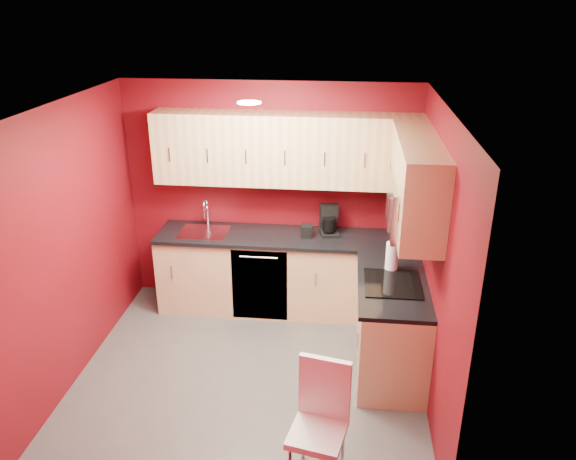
% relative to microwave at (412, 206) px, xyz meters
% --- Properties ---
extents(floor, '(3.20, 3.20, 0.00)m').
position_rel_microwave_xyz_m(floor, '(-1.39, -0.20, -1.66)').
color(floor, '#494744').
rests_on(floor, ground).
extents(ceiling, '(3.20, 3.20, 0.00)m').
position_rel_microwave_xyz_m(ceiling, '(-1.39, -0.20, 0.84)').
color(ceiling, white).
rests_on(ceiling, wall_back).
extents(wall_back, '(3.20, 0.00, 3.20)m').
position_rel_microwave_xyz_m(wall_back, '(-1.39, 1.30, -0.41)').
color(wall_back, '#620913').
rests_on(wall_back, floor).
extents(wall_front, '(3.20, 0.00, 3.20)m').
position_rel_microwave_xyz_m(wall_front, '(-1.39, -1.70, -0.41)').
color(wall_front, '#620913').
rests_on(wall_front, floor).
extents(wall_left, '(0.00, 3.00, 3.00)m').
position_rel_microwave_xyz_m(wall_left, '(-2.99, -0.20, -0.41)').
color(wall_left, '#620913').
rests_on(wall_left, floor).
extents(wall_right, '(0.00, 3.00, 3.00)m').
position_rel_microwave_xyz_m(wall_right, '(0.21, -0.20, -0.41)').
color(wall_right, '#620913').
rests_on(wall_right, floor).
extents(base_cabinets_back, '(2.80, 0.60, 0.87)m').
position_rel_microwave_xyz_m(base_cabinets_back, '(-1.19, 1.00, -1.22)').
color(base_cabinets_back, tan).
rests_on(base_cabinets_back, floor).
extents(base_cabinets_right, '(0.60, 1.30, 0.87)m').
position_rel_microwave_xyz_m(base_cabinets_right, '(-0.09, 0.05, -1.22)').
color(base_cabinets_right, tan).
rests_on(base_cabinets_right, floor).
extents(countertop_back, '(2.80, 0.63, 0.04)m').
position_rel_microwave_xyz_m(countertop_back, '(-1.19, 0.99, -0.77)').
color(countertop_back, black).
rests_on(countertop_back, base_cabinets_back).
extents(countertop_right, '(0.63, 1.27, 0.04)m').
position_rel_microwave_xyz_m(countertop_right, '(-0.11, 0.04, -0.77)').
color(countertop_right, black).
rests_on(countertop_right, base_cabinets_right).
extents(upper_cabinets_back, '(2.80, 0.35, 0.75)m').
position_rel_microwave_xyz_m(upper_cabinets_back, '(-1.19, 1.13, 0.17)').
color(upper_cabinets_back, tan).
rests_on(upper_cabinets_back, wall_back).
extents(upper_cabinets_right, '(0.35, 1.55, 0.75)m').
position_rel_microwave_xyz_m(upper_cabinets_right, '(0.03, 0.24, 0.23)').
color(upper_cabinets_right, tan).
rests_on(upper_cabinets_right, wall_right).
extents(microwave, '(0.42, 0.76, 0.42)m').
position_rel_microwave_xyz_m(microwave, '(0.00, 0.00, 0.00)').
color(microwave, silver).
rests_on(microwave, upper_cabinets_right).
extents(cooktop, '(0.50, 0.55, 0.01)m').
position_rel_microwave_xyz_m(cooktop, '(-0.11, 0.00, -0.74)').
color(cooktop, black).
rests_on(cooktop, countertop_right).
extents(sink, '(0.52, 0.42, 0.35)m').
position_rel_microwave_xyz_m(sink, '(-2.09, 1.00, -0.72)').
color(sink, silver).
rests_on(sink, countertop_back).
extents(dishwasher_front, '(0.60, 0.02, 0.82)m').
position_rel_microwave_xyz_m(dishwasher_front, '(-1.44, 0.71, -1.22)').
color(dishwasher_front, black).
rests_on(dishwasher_front, base_cabinets_back).
extents(downlight, '(0.20, 0.20, 0.01)m').
position_rel_microwave_xyz_m(downlight, '(-1.39, 0.10, 0.82)').
color(downlight, white).
rests_on(downlight, ceiling).
extents(coffee_maker, '(0.24, 0.29, 0.32)m').
position_rel_microwave_xyz_m(coffee_maker, '(-0.73, 1.08, -0.59)').
color(coffee_maker, black).
rests_on(coffee_maker, countertop_back).
extents(napkin_holder, '(0.13, 0.13, 0.13)m').
position_rel_microwave_xyz_m(napkin_holder, '(-0.97, 0.98, -0.68)').
color(napkin_holder, black).
rests_on(napkin_holder, countertop_back).
extents(paper_towel, '(0.21, 0.21, 0.28)m').
position_rel_microwave_xyz_m(paper_towel, '(-0.11, 0.29, -0.61)').
color(paper_towel, white).
rests_on(paper_towel, countertop_right).
extents(dining_chair, '(0.46, 0.47, 0.95)m').
position_rel_microwave_xyz_m(dining_chair, '(-0.69, -1.40, -1.19)').
color(dining_chair, white).
rests_on(dining_chair, floor).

